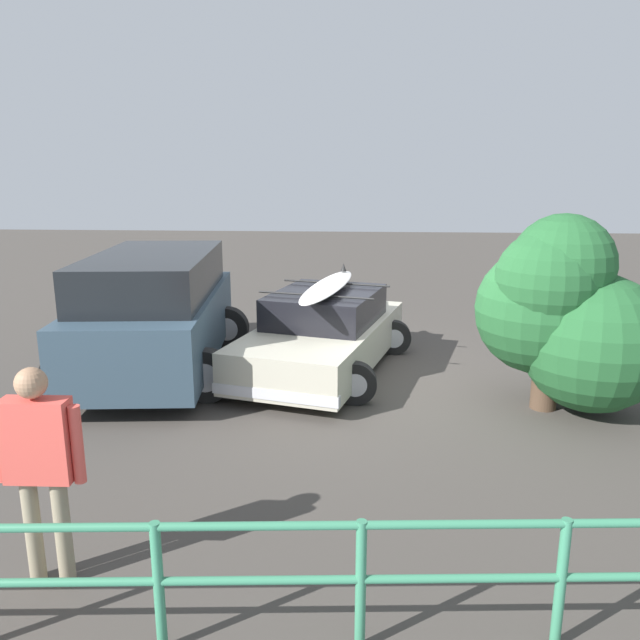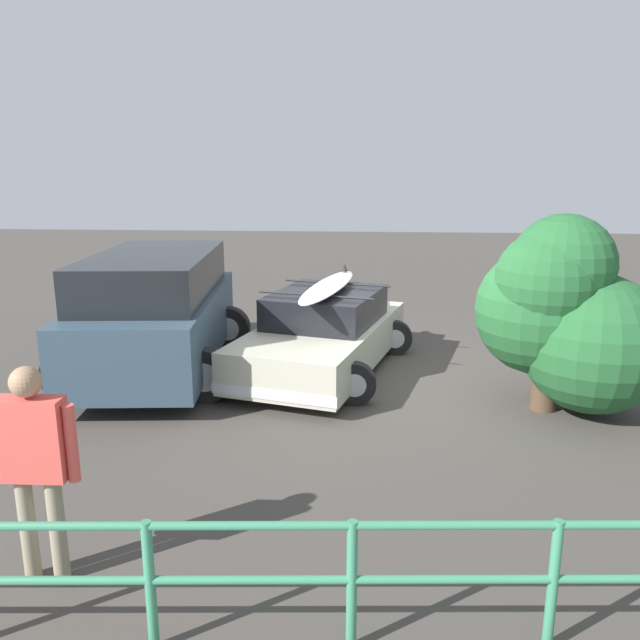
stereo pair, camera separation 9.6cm
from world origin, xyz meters
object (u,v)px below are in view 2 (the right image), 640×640
(bush_near_left, at_px, (570,318))
(sedan_car, at_px, (324,333))
(person_bystander, at_px, (34,455))
(suv_car, at_px, (157,312))

(bush_near_left, bearing_deg, sedan_car, -23.93)
(person_bystander, bearing_deg, bush_near_left, -142.49)
(person_bystander, bearing_deg, sedan_car, -108.57)
(suv_car, height_order, person_bystander, suv_car)
(sedan_car, distance_m, suv_car, 2.57)
(suv_car, bearing_deg, bush_near_left, 168.53)
(sedan_car, distance_m, person_bystander, 5.56)
(sedan_car, relative_size, person_bystander, 2.49)
(person_bystander, bearing_deg, suv_car, -81.32)
(suv_car, bearing_deg, sedan_car, -174.06)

